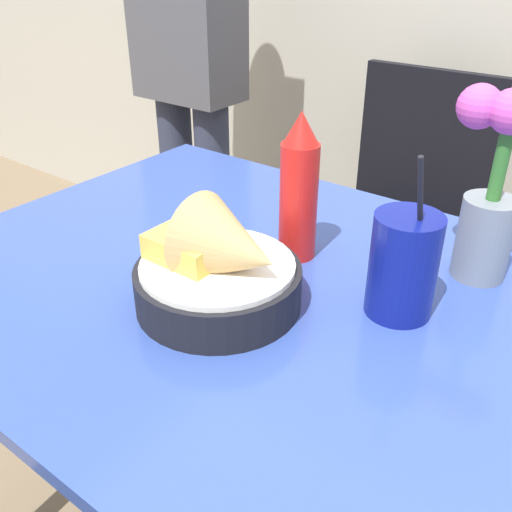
# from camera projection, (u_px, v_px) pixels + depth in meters

# --- Properties ---
(dining_table) EXTENTS (1.15, 0.82, 0.75)m
(dining_table) POSITION_uv_depth(u_px,v_px,m) (277.00, 343.00, 0.90)
(dining_table) COLOR #334C9E
(dining_table) RESTS_ON ground_plane
(chair_far_window) EXTENTS (0.40, 0.40, 0.90)m
(chair_far_window) POSITION_uv_depth(u_px,v_px,m) (406.00, 203.00, 1.65)
(chair_far_window) COLOR black
(chair_far_window) RESTS_ON ground_plane
(food_basket) EXTENTS (0.24, 0.24, 0.16)m
(food_basket) POSITION_uv_depth(u_px,v_px,m) (221.00, 270.00, 0.79)
(food_basket) COLOR black
(food_basket) RESTS_ON dining_table
(ketchup_bottle) EXTENTS (0.06, 0.06, 0.24)m
(ketchup_bottle) POSITION_uv_depth(u_px,v_px,m) (299.00, 190.00, 0.89)
(ketchup_bottle) COLOR red
(ketchup_bottle) RESTS_ON dining_table
(drink_cup) EXTENTS (0.09, 0.09, 0.24)m
(drink_cup) POSITION_uv_depth(u_px,v_px,m) (403.00, 268.00, 0.77)
(drink_cup) COLOR navy
(drink_cup) RESTS_ON dining_table
(flower_vase) EXTENTS (0.15, 0.08, 0.29)m
(flower_vase) POSITION_uv_depth(u_px,v_px,m) (496.00, 182.00, 0.81)
(flower_vase) COLOR gray
(flower_vase) RESTS_ON dining_table
(person_standing) EXTENTS (0.32, 0.18, 1.59)m
(person_standing) POSITION_uv_depth(u_px,v_px,m) (188.00, 49.00, 1.69)
(person_standing) COLOR #2D3347
(person_standing) RESTS_ON ground_plane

